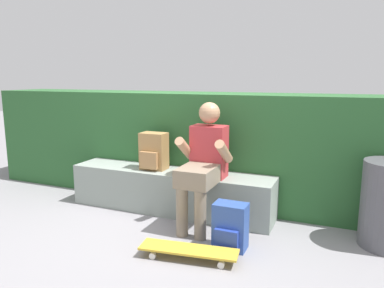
{
  "coord_description": "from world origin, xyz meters",
  "views": [
    {
      "loc": [
        1.7,
        -3.0,
        1.44
      ],
      "look_at": [
        0.28,
        0.35,
        0.77
      ],
      "focal_mm": 34.01,
      "sensor_mm": 36.0,
      "label": 1
    }
  ],
  "objects_px": {
    "person_skater": "(204,161)",
    "skateboard_near_person": "(189,250)",
    "bench_main": "(170,191)",
    "backpack_on_bench": "(154,152)",
    "backpack_on_ground": "(230,227)"
  },
  "relations": [
    {
      "from": "skateboard_near_person",
      "to": "backpack_on_bench",
      "type": "distance_m",
      "value": 1.34
    },
    {
      "from": "person_skater",
      "to": "skateboard_near_person",
      "type": "bearing_deg",
      "value": -78.51
    },
    {
      "from": "bench_main",
      "to": "skateboard_near_person",
      "type": "height_order",
      "value": "bench_main"
    },
    {
      "from": "skateboard_near_person",
      "to": "backpack_on_bench",
      "type": "bearing_deg",
      "value": 131.84
    },
    {
      "from": "person_skater",
      "to": "backpack_on_bench",
      "type": "xyz_separation_m",
      "value": [
        -0.66,
        0.2,
        -0.0
      ]
    },
    {
      "from": "person_skater",
      "to": "skateboard_near_person",
      "type": "distance_m",
      "value": 0.92
    },
    {
      "from": "bench_main",
      "to": "backpack_on_ground",
      "type": "relative_size",
      "value": 5.63
    },
    {
      "from": "backpack_on_bench",
      "to": "backpack_on_ground",
      "type": "xyz_separation_m",
      "value": [
        1.06,
        -0.6,
        -0.45
      ]
    },
    {
      "from": "bench_main",
      "to": "skateboard_near_person",
      "type": "distance_m",
      "value": 1.11
    },
    {
      "from": "skateboard_near_person",
      "to": "person_skater",
      "type": "bearing_deg",
      "value": 101.49
    },
    {
      "from": "person_skater",
      "to": "backpack_on_bench",
      "type": "bearing_deg",
      "value": 163.09
    },
    {
      "from": "skateboard_near_person",
      "to": "backpack_on_ground",
      "type": "distance_m",
      "value": 0.41
    },
    {
      "from": "bench_main",
      "to": "backpack_on_ground",
      "type": "bearing_deg",
      "value": -35.07
    },
    {
      "from": "bench_main",
      "to": "backpack_on_bench",
      "type": "height_order",
      "value": "backpack_on_bench"
    },
    {
      "from": "person_skater",
      "to": "skateboard_near_person",
      "type": "xyz_separation_m",
      "value": [
        0.14,
        -0.7,
        -0.58
      ]
    }
  ]
}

